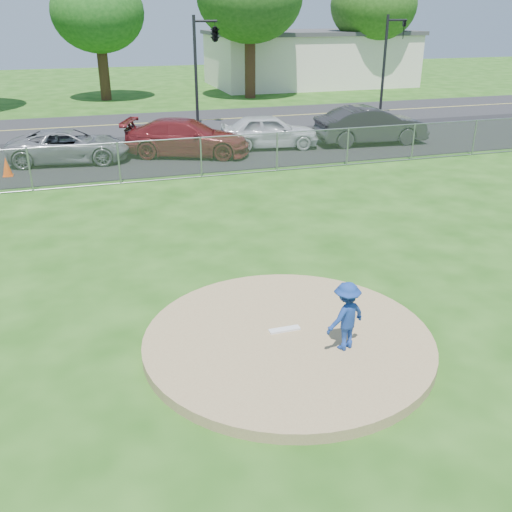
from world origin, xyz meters
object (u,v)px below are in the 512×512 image
at_px(pitcher, 346,316).
at_px(traffic_signal_center, 213,36).
at_px(traffic_cone, 7,167).
at_px(parked_car_charcoal, 371,125).
at_px(parked_car_pearl, 269,131).
at_px(parked_car_gray, 69,146).
at_px(parked_car_darkred, 187,138).
at_px(commercial_building, 309,58).
at_px(traffic_signal_right, 388,57).

bearing_deg(pitcher, traffic_signal_center, -117.81).
xyz_separation_m(traffic_cone, parked_car_charcoal, (15.85, 1.10, 0.49)).
distance_m(traffic_cone, parked_car_pearl, 11.14).
distance_m(traffic_signal_center, parked_car_pearl, 7.21).
bearing_deg(parked_car_charcoal, traffic_signal_center, 46.04).
distance_m(parked_car_gray, parked_car_darkred, 4.85).
xyz_separation_m(pitcher, parked_car_darkred, (0.36, 16.29, -0.06)).
xyz_separation_m(traffic_signal_center, parked_car_charcoal, (5.90, -6.55, -3.75)).
bearing_deg(parked_car_charcoal, pitcher, 154.76).
bearing_deg(parked_car_darkred, parked_car_pearl, -62.77).
relative_size(commercial_building, parked_car_pearl, 3.70).
bearing_deg(parked_car_gray, parked_car_pearl, -81.85).
bearing_deg(parked_car_gray, parked_car_charcoal, -84.33).
bearing_deg(traffic_cone, traffic_signal_center, 37.55).
distance_m(parked_car_pearl, parked_car_charcoal, 4.88).
bearing_deg(traffic_cone, parked_car_charcoal, 3.97).
relative_size(pitcher, parked_car_gray, 0.27).
relative_size(commercial_building, parked_car_darkred, 3.07).
relative_size(traffic_cone, parked_car_pearl, 0.16).
bearing_deg(commercial_building, traffic_cone, -132.91).
bearing_deg(parked_car_gray, pitcher, -157.21).
bearing_deg(parked_car_pearl, traffic_signal_center, 19.37).
height_order(pitcher, parked_car_darkred, parked_car_darkred).
relative_size(commercial_building, traffic_signal_center, 2.93).
height_order(parked_car_darkred, parked_car_pearl, parked_car_darkred).
relative_size(commercial_building, traffic_cone, 22.61).
bearing_deg(traffic_signal_right, parked_car_pearl, -146.90).
height_order(commercial_building, traffic_signal_right, traffic_signal_right).
relative_size(pitcher, parked_car_darkred, 0.24).
bearing_deg(traffic_signal_center, parked_car_pearl, -80.08).
height_order(traffic_signal_right, parked_car_pearl, traffic_signal_right).
bearing_deg(parked_car_gray, traffic_signal_right, -63.57).
bearing_deg(commercial_building, parked_car_darkred, -123.51).
height_order(pitcher, parked_car_pearl, parked_car_pearl).
relative_size(commercial_building, traffic_signal_right, 2.93).
height_order(traffic_signal_center, parked_car_charcoal, traffic_signal_center).
xyz_separation_m(pitcher, traffic_cone, (-6.81, 15.02, -0.47)).
height_order(traffic_cone, parked_car_darkred, parked_car_darkred).
distance_m(traffic_signal_right, parked_car_pearl, 11.30).
xyz_separation_m(traffic_signal_center, parked_car_pearl, (1.05, -6.01, -3.85)).
bearing_deg(parked_car_gray, traffic_signal_center, -43.78).
relative_size(traffic_signal_center, parked_car_charcoal, 1.09).
height_order(commercial_building, parked_car_charcoal, commercial_building).
distance_m(commercial_building, traffic_signal_center, 20.17).
distance_m(commercial_building, parked_car_charcoal, 23.41).
xyz_separation_m(parked_car_darkred, parked_car_charcoal, (8.69, -0.17, 0.08)).
distance_m(traffic_cone, parked_car_charcoal, 15.90).
xyz_separation_m(traffic_signal_right, parked_car_charcoal, (-4.37, -6.55, -2.50)).
bearing_deg(commercial_building, pitcher, -111.43).
xyz_separation_m(parked_car_pearl, parked_car_charcoal, (4.85, -0.54, 0.09)).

